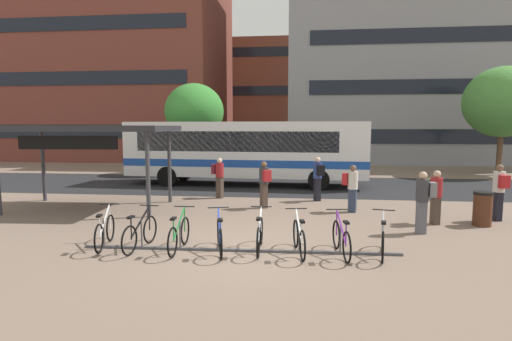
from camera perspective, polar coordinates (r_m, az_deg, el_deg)
The scene contains 26 objects.
ground at distance 9.80m, azimuth -1.53°, elevation -11.30°, with size 200.00×200.00×0.00m, color #7A6656.
bus_lane_asphalt at distance 20.22m, azimuth 2.55°, elevation -2.11°, with size 80.00×7.20×0.01m, color #232326.
city_bus at distance 20.17m, azimuth -1.37°, elevation 2.93°, with size 12.15×3.29×3.20m.
bike_rack at distance 9.65m, azimuth -2.45°, elevation -11.00°, with size 7.61×0.27×0.70m.
parked_bicycle_white_0 at distance 10.59m, azimuth -20.84°, elevation -8.21°, with size 0.55×1.70×0.99m.
parked_bicycle_black_1 at distance 10.16m, azimuth -16.27°, elevation -8.66°, with size 0.52×1.72×0.99m.
parked_bicycle_green_2 at distance 9.80m, azimuth -10.97°, elevation -9.06°, with size 0.52×1.72×0.99m.
parked_bicycle_blue_3 at distance 9.54m, azimuth -5.24°, elevation -9.41°, with size 0.61×1.68×0.99m.
parked_bicycle_white_4 at distance 9.61m, azimuth 0.55°, elevation -9.26°, with size 0.52×1.72×0.99m.
parked_bicycle_white_5 at distance 9.43m, azimuth 6.18°, elevation -9.61°, with size 0.52×1.71×0.99m.
parked_bicycle_purple_6 at distance 9.49m, azimuth 12.13°, elevation -9.61°, with size 0.52×1.71×0.99m.
parked_bicycle_silver_7 at distance 9.69m, azimuth 17.72°, elevation -9.43°, with size 0.55×1.70×0.99m.
transit_shelter at distance 15.50m, azimuth -22.94°, elevation 5.25°, with size 6.08×3.73×3.00m.
commuter_red_pack_0 at distance 14.17m, azimuth 13.56°, elevation -2.05°, with size 0.59×0.47×1.65m.
commuter_grey_pack_1 at distance 11.93m, azimuth 22.87°, elevation -3.64°, with size 0.53×0.35×1.74m.
commuter_olive_pack_2 at distance 13.25m, azimuth 24.33°, elevation -2.99°, with size 0.43×0.58×1.65m.
commuter_red_pack_3 at distance 14.62m, azimuth 31.50°, elevation -2.21°, with size 0.38×0.55×1.79m.
commuter_maroon_pack_4 at distance 16.59m, azimuth -5.32°, elevation -0.63°, with size 0.61×0.52×1.67m.
commuter_black_pack_5 at distance 16.02m, azimuth 8.87°, elevation -0.74°, with size 0.50×0.60×1.76m.
commuter_red_pack_6 at distance 14.45m, azimuth 1.18°, elevation -1.56°, with size 0.54×0.61×1.71m.
trash_bin at distance 13.75m, azimuth 29.72°, elevation -4.77°, with size 0.55×0.55×1.03m.
street_tree_0 at distance 25.58m, azimuth -8.83°, elevation 8.33°, with size 3.69×3.69×5.66m.
street_tree_1 at distance 28.52m, azimuth 31.88°, elevation 8.33°, with size 4.52×4.52×6.56m.
building_left_wing at distance 42.74m, azimuth -19.88°, elevation 16.38°, with size 21.22×13.97×21.42m.
building_right_wing at distance 40.29m, azimuth 25.43°, elevation 17.39°, with size 26.88×12.37×22.24m.
building_centre_block at distance 53.20m, azimuth 6.31°, elevation 10.37°, with size 18.77×10.71×13.53m.
Camera 1 is at (1.26, -9.26, 2.96)m, focal length 27.91 mm.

